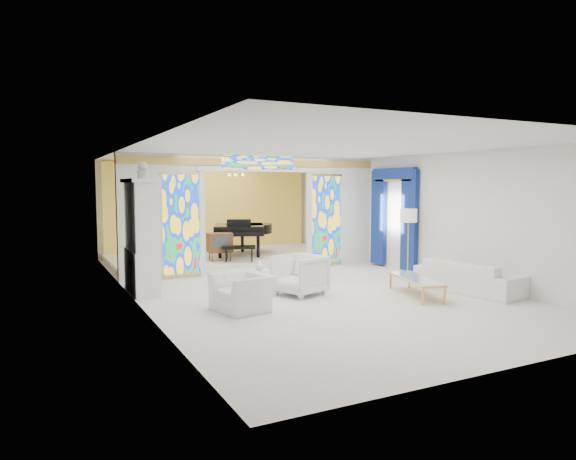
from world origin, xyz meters
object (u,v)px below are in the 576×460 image
armchair_left (243,292)px  armchair_right (300,275)px  coffee_table (416,279)px  tv_console (220,243)px  sofa (469,276)px  grand_piano (243,230)px  china_cabinet (141,237)px

armchair_left → armchair_right: (1.53, 0.70, 0.09)m
coffee_table → tv_console: (-2.32, 5.34, 0.32)m
sofa → coffee_table: sofa is taller
sofa → armchair_left: bearing=73.7°
grand_piano → coffee_table: bearing=-57.5°
armchair_left → sofa: bearing=71.5°
china_cabinet → coffee_table: bearing=-30.2°
china_cabinet → coffee_table: 5.71m
sofa → tv_console: tv_console is taller
armchair_left → armchair_right: bearing=103.5°
china_cabinet → grand_piano: bearing=43.4°
china_cabinet → tv_console: size_ratio=3.58×
tv_console → armchair_left: bearing=-99.6°
armchair_right → tv_console: size_ratio=1.19×
china_cabinet → armchair_right: size_ratio=2.99×
armchair_left → sofa: sofa is taller
armchair_right → armchair_left: bearing=-84.3°
sofa → china_cabinet: bearing=55.2°
tv_console → sofa: bearing=-52.1°
tv_console → china_cabinet: bearing=-131.0°
coffee_table → china_cabinet: bearing=149.8°
sofa → tv_console: size_ratio=2.97×
china_cabinet → sofa: size_ratio=1.20×
armchair_left → coffee_table: 3.60m
china_cabinet → coffee_table: (4.88, -2.85, -0.82)m
china_cabinet → armchair_left: 2.84m
china_cabinet → armchair_left: (1.31, -2.37, -0.84)m
grand_piano → tv_console: size_ratio=3.74×
armchair_left → tv_console: tv_console is taller
grand_piano → armchair_right: bearing=-77.6°
armchair_left → armchair_right: size_ratio=1.11×
coffee_table → grand_piano: grand_piano is taller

